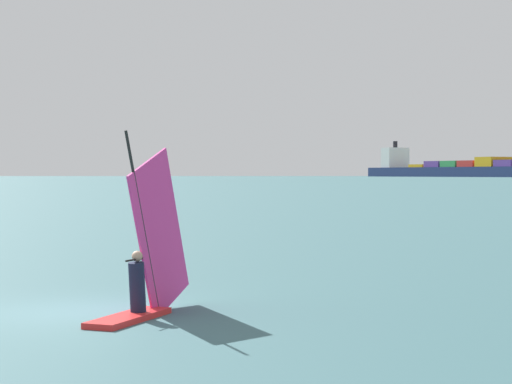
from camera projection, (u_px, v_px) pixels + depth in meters
The scene contains 3 objects.
ground_plane at pixel (81, 312), 19.35m from camera, with size 4000.00×4000.00×0.00m, color #386066.
windsurfer at pixel (145, 269), 18.78m from camera, with size 0.72×3.93×3.95m.
cargo_ship at pixel (451, 169), 774.33m from camera, with size 174.88×148.21×32.42m.
Camera 1 is at (10.76, -16.43, 2.92)m, focal length 64.47 mm.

